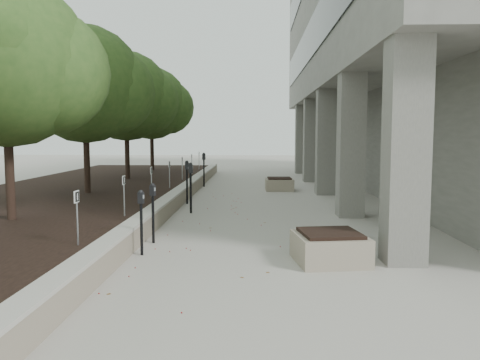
# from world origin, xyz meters

# --- Properties ---
(ground) EXTENTS (90.00, 90.00, 0.00)m
(ground) POSITION_xyz_m (0.00, 0.00, 0.00)
(ground) COLOR #AFA9A1
(ground) RESTS_ON ground
(retaining_wall) EXTENTS (0.39, 26.00, 0.50)m
(retaining_wall) POSITION_xyz_m (-1.82, 9.00, 0.25)
(retaining_wall) COLOR tan
(retaining_wall) RESTS_ON ground
(planting_bed) EXTENTS (7.00, 26.00, 0.40)m
(planting_bed) POSITION_xyz_m (-5.50, 9.00, 0.20)
(planting_bed) COLOR black
(planting_bed) RESTS_ON ground
(brutalist_building) EXTENTS (13.10, 26.00, 15.00)m
(brutalist_building) POSITION_xyz_m (9.50, 13.00, 7.50)
(brutalist_building) COLOR gray
(brutalist_building) RESTS_ON ground
(crabapple_tree_2) EXTENTS (4.60, 4.00, 5.44)m
(crabapple_tree_2) POSITION_xyz_m (-4.80, 3.00, 3.12)
(crabapple_tree_2) COLOR #2F511F
(crabapple_tree_2) RESTS_ON planting_bed
(crabapple_tree_3) EXTENTS (4.60, 4.00, 5.44)m
(crabapple_tree_3) POSITION_xyz_m (-4.80, 8.00, 3.12)
(crabapple_tree_3) COLOR #2F511F
(crabapple_tree_3) RESTS_ON planting_bed
(crabapple_tree_4) EXTENTS (4.60, 4.00, 5.44)m
(crabapple_tree_4) POSITION_xyz_m (-4.80, 13.00, 3.12)
(crabapple_tree_4) COLOR #2F511F
(crabapple_tree_4) RESTS_ON planting_bed
(crabapple_tree_5) EXTENTS (4.60, 4.00, 5.44)m
(crabapple_tree_5) POSITION_xyz_m (-4.80, 18.00, 3.12)
(crabapple_tree_5) COLOR #2F511F
(crabapple_tree_5) RESTS_ON planting_bed
(parking_sign_2) EXTENTS (0.04, 0.22, 0.96)m
(parking_sign_2) POSITION_xyz_m (-2.35, 0.50, 0.88)
(parking_sign_2) COLOR black
(parking_sign_2) RESTS_ON planting_bed
(parking_sign_3) EXTENTS (0.04, 0.22, 0.96)m
(parking_sign_3) POSITION_xyz_m (-2.35, 3.50, 0.88)
(parking_sign_3) COLOR black
(parking_sign_3) RESTS_ON planting_bed
(parking_sign_4) EXTENTS (0.04, 0.22, 0.96)m
(parking_sign_4) POSITION_xyz_m (-2.35, 6.50, 0.88)
(parking_sign_4) COLOR black
(parking_sign_4) RESTS_ON planting_bed
(parking_sign_5) EXTENTS (0.04, 0.22, 0.96)m
(parking_sign_5) POSITION_xyz_m (-2.35, 9.50, 0.88)
(parking_sign_5) COLOR black
(parking_sign_5) RESTS_ON planting_bed
(parking_sign_6) EXTENTS (0.04, 0.22, 0.96)m
(parking_sign_6) POSITION_xyz_m (-2.35, 12.50, 0.88)
(parking_sign_6) COLOR black
(parking_sign_6) RESTS_ON planting_bed
(parking_sign_7) EXTENTS (0.04, 0.22, 0.96)m
(parking_sign_7) POSITION_xyz_m (-2.35, 15.50, 0.88)
(parking_sign_7) COLOR black
(parking_sign_7) RESTS_ON planting_bed
(parking_sign_8) EXTENTS (0.04, 0.22, 0.96)m
(parking_sign_8) POSITION_xyz_m (-2.35, 18.50, 0.88)
(parking_sign_8) COLOR black
(parking_sign_8) RESTS_ON planting_bed
(parking_meter_1) EXTENTS (0.14, 0.12, 1.27)m
(parking_meter_1) POSITION_xyz_m (-1.45, 1.40, 0.63)
(parking_meter_1) COLOR black
(parking_meter_1) RESTS_ON ground
(parking_meter_2) EXTENTS (0.15, 0.13, 1.29)m
(parking_meter_2) POSITION_xyz_m (-1.45, 2.45, 0.65)
(parking_meter_2) COLOR black
(parking_meter_2) RESTS_ON ground
(parking_meter_3) EXTENTS (0.16, 0.12, 1.50)m
(parking_meter_3) POSITION_xyz_m (-1.17, 6.37, 0.75)
(parking_meter_3) COLOR black
(parking_meter_3) RESTS_ON ground
(parking_meter_4) EXTENTS (0.16, 0.12, 1.45)m
(parking_meter_4) POSITION_xyz_m (-1.55, 8.28, 0.73)
(parking_meter_4) COLOR black
(parking_meter_4) RESTS_ON ground
(parking_meter_5) EXTENTS (0.17, 0.15, 1.51)m
(parking_meter_5) POSITION_xyz_m (-1.55, 13.53, 0.75)
(parking_meter_5) COLOR black
(parking_meter_5) RESTS_ON ground
(planter_front) EXTENTS (1.39, 1.39, 0.57)m
(planter_front) POSITION_xyz_m (2.09, 1.00, 0.28)
(planter_front) COLOR tan
(planter_front) RESTS_ON ground
(planter_back) EXTENTS (1.17, 1.17, 0.53)m
(planter_back) POSITION_xyz_m (1.71, 12.27, 0.26)
(planter_back) COLOR tan
(planter_back) RESTS_ON ground
(berry_scatter) EXTENTS (3.30, 14.10, 0.02)m
(berry_scatter) POSITION_xyz_m (-0.10, 5.00, 0.01)
(berry_scatter) COLOR #980B0D
(berry_scatter) RESTS_ON ground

